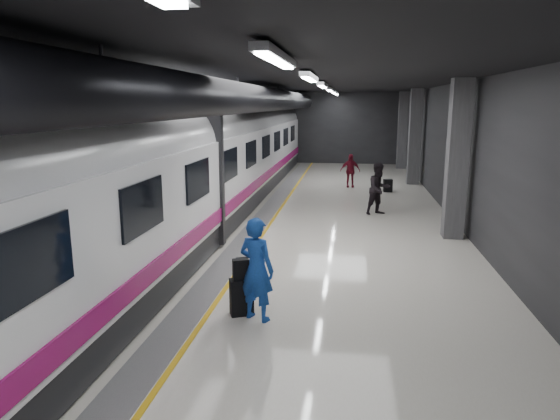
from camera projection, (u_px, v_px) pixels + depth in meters
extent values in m
plane|color=silver|center=(288.00, 250.00, 13.24)|extent=(40.00, 40.00, 0.00)
cube|color=black|center=(289.00, 75.00, 12.29)|extent=(10.00, 40.00, 0.02)
cube|color=#28282B|center=(327.00, 128.00, 32.12)|extent=(10.00, 0.02, 4.50)
cube|color=#28282B|center=(105.00, 163.00, 13.46)|extent=(0.02, 40.00, 4.50)
cube|color=#28282B|center=(493.00, 169.00, 12.07)|extent=(0.02, 40.00, 4.50)
cube|color=slate|center=(239.00, 248.00, 13.42)|extent=(0.65, 39.80, 0.01)
cube|color=gold|center=(253.00, 248.00, 13.37)|extent=(0.10, 39.80, 0.01)
cylinder|color=black|center=(238.00, 98.00, 12.59)|extent=(0.80, 38.00, 0.80)
cube|color=silver|center=(277.00, 57.00, 6.42)|extent=(0.22, 2.60, 0.10)
cube|color=silver|center=(310.00, 77.00, 11.26)|extent=(0.22, 2.60, 0.10)
cube|color=silver|center=(323.00, 85.00, 16.10)|extent=(0.22, 2.60, 0.10)
cube|color=silver|center=(330.00, 89.00, 20.94)|extent=(0.22, 2.60, 0.10)
cube|color=silver|center=(334.00, 92.00, 25.78)|extent=(0.22, 2.60, 0.10)
cube|color=silver|center=(336.00, 93.00, 29.66)|extent=(0.22, 2.60, 0.10)
cube|color=#515154|center=(457.00, 160.00, 14.07)|extent=(0.55, 0.55, 4.50)
cube|color=#515154|center=(415.00, 137.00, 23.75)|extent=(0.55, 0.55, 4.50)
cube|color=#515154|center=(403.00, 130.00, 29.56)|extent=(0.55, 0.55, 4.50)
cube|color=black|center=(170.00, 233.00, 13.61)|extent=(2.80, 38.00, 0.60)
cube|color=white|center=(168.00, 182.00, 13.32)|extent=(2.90, 38.00, 2.20)
cylinder|color=white|center=(166.00, 147.00, 13.12)|extent=(2.80, 38.00, 2.80)
cube|color=#8B0C55|center=(222.00, 213.00, 13.28)|extent=(0.04, 38.00, 0.35)
cube|color=black|center=(168.00, 173.00, 13.27)|extent=(3.05, 0.25, 3.80)
cube|color=black|center=(28.00, 264.00, 5.29)|extent=(0.05, 1.60, 0.85)
cube|color=black|center=(143.00, 207.00, 8.19)|extent=(0.05, 1.60, 0.85)
cube|color=black|center=(198.00, 180.00, 11.10)|extent=(0.05, 1.60, 0.85)
cube|color=black|center=(230.00, 164.00, 14.00)|extent=(0.05, 1.60, 0.85)
cube|color=black|center=(251.00, 154.00, 16.90)|extent=(0.05, 1.60, 0.85)
cube|color=black|center=(266.00, 146.00, 19.81)|extent=(0.05, 1.60, 0.85)
cube|color=black|center=(277.00, 141.00, 22.71)|extent=(0.05, 1.60, 0.85)
cube|color=black|center=(286.00, 137.00, 25.62)|extent=(0.05, 1.60, 0.85)
cube|color=black|center=(293.00, 133.00, 28.52)|extent=(0.05, 1.60, 0.85)
imported|color=#1744AF|center=(257.00, 269.00, 8.82)|extent=(0.81, 0.69, 1.89)
cube|color=black|center=(242.00, 297.00, 9.14)|extent=(0.49, 0.41, 0.68)
cube|color=black|center=(241.00, 269.00, 9.02)|extent=(0.33, 0.25, 0.39)
imported|color=black|center=(379.00, 189.00, 17.32)|extent=(1.11, 1.05, 1.82)
imported|color=maroon|center=(350.00, 171.00, 23.09)|extent=(0.94, 0.47, 1.54)
cube|color=black|center=(388.00, 186.00, 21.91)|extent=(0.41, 0.30, 0.56)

